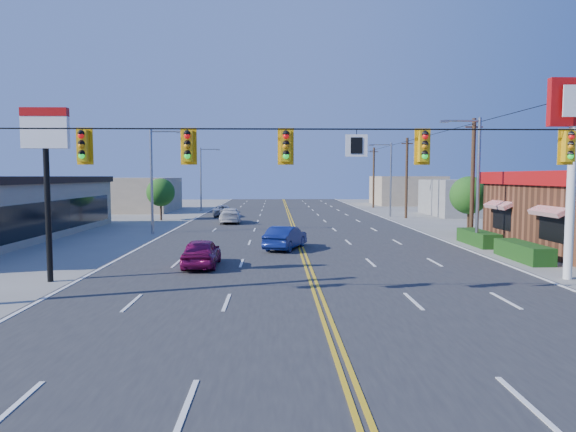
{
  "coord_description": "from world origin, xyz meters",
  "views": [
    {
      "loc": [
        -1.56,
        -17.46,
        4.41
      ],
      "look_at": [
        -0.85,
        10.95,
        2.2
      ],
      "focal_mm": 32.0,
      "sensor_mm": 36.0,
      "label": 1
    }
  ],
  "objects_px": {
    "kfc_pylon": "(573,137)",
    "car_magenta": "(201,254)",
    "car_white": "(230,216)",
    "car_silver": "(223,211)",
    "signal_span": "(318,162)",
    "pizza_hut_sign": "(46,157)",
    "car_blue": "(286,239)"
  },
  "relations": [
    {
      "from": "signal_span",
      "to": "kfc_pylon",
      "type": "bearing_deg",
      "value": 19.78
    },
    {
      "from": "car_blue",
      "to": "car_silver",
      "type": "distance_m",
      "value": 25.89
    },
    {
      "from": "car_blue",
      "to": "car_white",
      "type": "relative_size",
      "value": 0.87
    },
    {
      "from": "car_blue",
      "to": "car_white",
      "type": "height_order",
      "value": "car_white"
    },
    {
      "from": "kfc_pylon",
      "to": "pizza_hut_sign",
      "type": "distance_m",
      "value": 22.02
    },
    {
      "from": "kfc_pylon",
      "to": "car_blue",
      "type": "distance_m",
      "value": 15.87
    },
    {
      "from": "car_magenta",
      "to": "car_silver",
      "type": "xyz_separation_m",
      "value": [
        -2.14,
        30.96,
        -0.08
      ]
    },
    {
      "from": "car_white",
      "to": "car_silver",
      "type": "distance_m",
      "value": 7.89
    },
    {
      "from": "car_blue",
      "to": "signal_span",
      "type": "bearing_deg",
      "value": 113.37
    },
    {
      "from": "kfc_pylon",
      "to": "car_silver",
      "type": "bearing_deg",
      "value": 118.19
    },
    {
      "from": "kfc_pylon",
      "to": "car_white",
      "type": "distance_m",
      "value": 31.68
    },
    {
      "from": "pizza_hut_sign",
      "to": "car_blue",
      "type": "xyz_separation_m",
      "value": [
        10.05,
        8.97,
        -4.49
      ]
    },
    {
      "from": "car_magenta",
      "to": "car_white",
      "type": "height_order",
      "value": "car_white"
    },
    {
      "from": "kfc_pylon",
      "to": "car_silver",
      "type": "xyz_separation_m",
      "value": [
        -18.26,
        34.08,
        -5.43
      ]
    },
    {
      "from": "signal_span",
      "to": "car_magenta",
      "type": "xyz_separation_m",
      "value": [
        -5.01,
        7.11,
        -4.2
      ]
    },
    {
      "from": "signal_span",
      "to": "car_silver",
      "type": "distance_m",
      "value": 38.98
    },
    {
      "from": "kfc_pylon",
      "to": "pizza_hut_sign",
      "type": "relative_size",
      "value": 1.24
    },
    {
      "from": "car_blue",
      "to": "car_magenta",
      "type": "bearing_deg",
      "value": 74.21
    },
    {
      "from": "pizza_hut_sign",
      "to": "car_white",
      "type": "relative_size",
      "value": 1.42
    },
    {
      "from": "signal_span",
      "to": "car_white",
      "type": "relative_size",
      "value": 5.03
    },
    {
      "from": "kfc_pylon",
      "to": "car_white",
      "type": "height_order",
      "value": "kfc_pylon"
    },
    {
      "from": "kfc_pylon",
      "to": "car_blue",
      "type": "xyz_separation_m",
      "value": [
        -11.95,
        8.97,
        -5.35
      ]
    },
    {
      "from": "car_white",
      "to": "car_silver",
      "type": "relative_size",
      "value": 1.1
    },
    {
      "from": "pizza_hut_sign",
      "to": "car_magenta",
      "type": "distance_m",
      "value": 8.03
    },
    {
      "from": "car_blue",
      "to": "kfc_pylon",
      "type": "bearing_deg",
      "value": 162.82
    },
    {
      "from": "car_white",
      "to": "pizza_hut_sign",
      "type": "bearing_deg",
      "value": 74.58
    },
    {
      "from": "signal_span",
      "to": "car_white",
      "type": "distance_m",
      "value": 31.14
    },
    {
      "from": "kfc_pylon",
      "to": "car_magenta",
      "type": "distance_m",
      "value": 17.27
    },
    {
      "from": "signal_span",
      "to": "car_magenta",
      "type": "relative_size",
      "value": 6.02
    },
    {
      "from": "car_white",
      "to": "car_silver",
      "type": "xyz_separation_m",
      "value": [
        -1.48,
        7.74,
        -0.09
      ]
    },
    {
      "from": "signal_span",
      "to": "pizza_hut_sign",
      "type": "relative_size",
      "value": 3.55
    },
    {
      "from": "signal_span",
      "to": "car_blue",
      "type": "xyz_separation_m",
      "value": [
        -0.83,
        12.97,
        -4.19
      ]
    }
  ]
}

